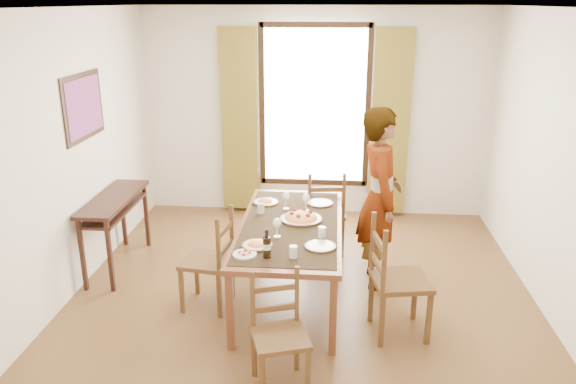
# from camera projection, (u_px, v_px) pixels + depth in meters

# --- Properties ---
(ground) EXTENTS (5.00, 5.00, 0.00)m
(ground) POSITION_uv_depth(u_px,v_px,m) (302.00, 301.00, 5.42)
(ground) COLOR #4B3317
(ground) RESTS_ON ground
(room_shell) EXTENTS (4.60, 5.10, 2.74)m
(room_shell) POSITION_uv_depth(u_px,v_px,m) (303.00, 143.00, 5.04)
(room_shell) COLOR silver
(room_shell) RESTS_ON ground
(console_table) EXTENTS (0.38, 1.20, 0.80)m
(console_table) POSITION_uv_depth(u_px,v_px,m) (114.00, 207.00, 5.92)
(console_table) COLOR #341711
(console_table) RESTS_ON ground
(dining_table) EXTENTS (0.96, 2.01, 0.76)m
(dining_table) POSITION_uv_depth(u_px,v_px,m) (291.00, 230.00, 5.31)
(dining_table) COLOR brown
(dining_table) RESTS_ON ground
(chair_west) EXTENTS (0.49, 0.49, 0.97)m
(chair_west) POSITION_uv_depth(u_px,v_px,m) (210.00, 262.00, 5.21)
(chair_west) COLOR brown
(chair_west) RESTS_ON ground
(chair_north) EXTENTS (0.49, 0.49, 0.99)m
(chair_north) POSITION_uv_depth(u_px,v_px,m) (325.00, 214.00, 6.35)
(chair_north) COLOR brown
(chair_north) RESTS_ON ground
(chair_south) EXTENTS (0.50, 0.50, 0.89)m
(chair_south) POSITION_uv_depth(u_px,v_px,m) (279.00, 336.00, 4.13)
(chair_south) COLOR brown
(chair_south) RESTS_ON ground
(chair_east) EXTENTS (0.54, 0.54, 1.05)m
(chair_east) POSITION_uv_depth(u_px,v_px,m) (396.00, 282.00, 4.76)
(chair_east) COLOR brown
(chair_east) RESTS_ON ground
(man) EXTENTS (0.71, 0.51, 1.81)m
(man) POSITION_uv_depth(u_px,v_px,m) (380.00, 198.00, 5.53)
(man) COLOR gray
(man) RESTS_ON ground
(plate_sw) EXTENTS (0.27, 0.27, 0.05)m
(plate_sw) POSITION_uv_depth(u_px,v_px,m) (257.00, 244.00, 4.80)
(plate_sw) COLOR silver
(plate_sw) RESTS_ON dining_table
(plate_se) EXTENTS (0.27, 0.27, 0.05)m
(plate_se) POSITION_uv_depth(u_px,v_px,m) (320.00, 244.00, 4.78)
(plate_se) COLOR silver
(plate_se) RESTS_ON dining_table
(plate_nw) EXTENTS (0.27, 0.27, 0.05)m
(plate_nw) POSITION_uv_depth(u_px,v_px,m) (265.00, 201.00, 5.83)
(plate_nw) COLOR silver
(plate_nw) RESTS_ON dining_table
(plate_ne) EXTENTS (0.27, 0.27, 0.05)m
(plate_ne) POSITION_uv_depth(u_px,v_px,m) (320.00, 201.00, 5.80)
(plate_ne) COLOR silver
(plate_ne) RESTS_ON dining_table
(pasta_platter) EXTENTS (0.40, 0.40, 0.10)m
(pasta_platter) POSITION_uv_depth(u_px,v_px,m) (301.00, 215.00, 5.36)
(pasta_platter) COLOR #B53217
(pasta_platter) RESTS_ON dining_table
(caprese_plate) EXTENTS (0.20, 0.20, 0.04)m
(caprese_plate) POSITION_uv_depth(u_px,v_px,m) (245.00, 253.00, 4.64)
(caprese_plate) COLOR silver
(caprese_plate) RESTS_ON dining_table
(wine_glass_a) EXTENTS (0.08, 0.08, 0.18)m
(wine_glass_a) POSITION_uv_depth(u_px,v_px,m) (277.00, 227.00, 4.97)
(wine_glass_a) COLOR white
(wine_glass_a) RESTS_ON dining_table
(wine_glass_b) EXTENTS (0.08, 0.08, 0.18)m
(wine_glass_b) POSITION_uv_depth(u_px,v_px,m) (306.00, 202.00, 5.60)
(wine_glass_b) COLOR white
(wine_glass_b) RESTS_ON dining_table
(wine_glass_c) EXTENTS (0.08, 0.08, 0.18)m
(wine_glass_c) POSITION_uv_depth(u_px,v_px,m) (286.00, 200.00, 5.64)
(wine_glass_c) COLOR white
(wine_glass_c) RESTS_ON dining_table
(tumbler_a) EXTENTS (0.07, 0.07, 0.10)m
(tumbler_a) POSITION_uv_depth(u_px,v_px,m) (322.00, 232.00, 4.97)
(tumbler_a) COLOR silver
(tumbler_a) RESTS_ON dining_table
(tumbler_b) EXTENTS (0.07, 0.07, 0.10)m
(tumbler_b) POSITION_uv_depth(u_px,v_px,m) (261.00, 208.00, 5.55)
(tumbler_b) COLOR silver
(tumbler_b) RESTS_ON dining_table
(tumbler_c) EXTENTS (0.07, 0.07, 0.10)m
(tumbler_c) POSITION_uv_depth(u_px,v_px,m) (293.00, 252.00, 4.59)
(tumbler_c) COLOR silver
(tumbler_c) RESTS_ON dining_table
(wine_bottle) EXTENTS (0.07, 0.07, 0.25)m
(wine_bottle) POSITION_uv_depth(u_px,v_px,m) (267.00, 243.00, 4.56)
(wine_bottle) COLOR black
(wine_bottle) RESTS_ON dining_table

